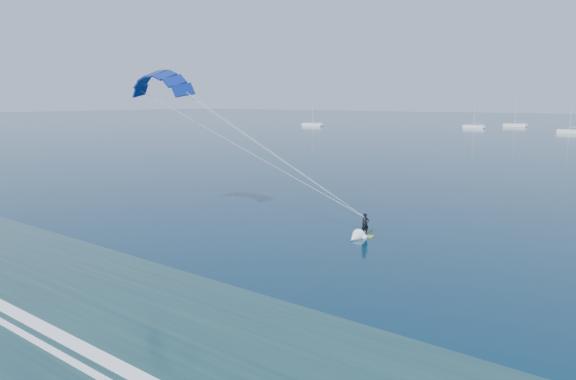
# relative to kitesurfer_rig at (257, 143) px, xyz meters

# --- Properties ---
(kitesurfer_rig) EXTENTS (20.53, 9.54, 14.12)m
(kitesurfer_rig) POSITION_rel_kitesurfer_rig_xyz_m (0.00, 0.00, 0.00)
(kitesurfer_rig) COLOR #9FB915
(kitesurfer_rig) RESTS_ON ground
(sailboat_0) EXTENTS (9.17, 2.40, 12.40)m
(sailboat_0) POSITION_rel_kitesurfer_rig_xyz_m (-94.58, 144.51, -6.52)
(sailboat_0) COLOR white
(sailboat_0) RESTS_ON ground
(sailboat_1) EXTENTS (7.75, 2.40, 10.77)m
(sailboat_1) POSITION_rel_kitesurfer_rig_xyz_m (-36.32, 168.46, -6.53)
(sailboat_1) COLOR white
(sailboat_1) RESTS_ON ground
(sailboat_2) EXTENTS (8.49, 2.40, 11.48)m
(sailboat_2) POSITION_rel_kitesurfer_rig_xyz_m (-26.73, 189.58, -6.53)
(sailboat_2) COLOR white
(sailboat_2) RESTS_ON ground
(sailboat_3) EXTENTS (7.00, 2.40, 9.95)m
(sailboat_3) POSITION_rel_kitesurfer_rig_xyz_m (-1.85, 156.13, -6.54)
(sailboat_3) COLOR white
(sailboat_3) RESTS_ON ground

